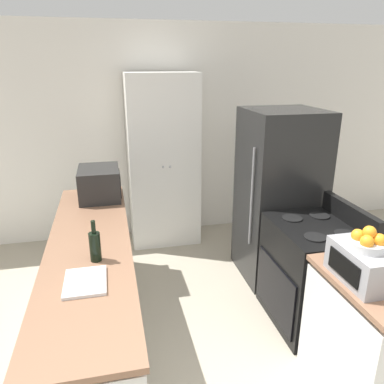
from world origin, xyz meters
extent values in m
cube|color=silver|center=(0.00, 3.43, 1.30)|extent=(7.00, 0.06, 2.60)
cube|color=silver|center=(-0.89, 1.39, 0.41)|extent=(0.58, 2.52, 0.81)
cube|color=#896047|center=(-0.89, 1.39, 0.87)|extent=(0.60, 2.57, 0.04)
cube|color=silver|center=(0.89, 0.49, 0.41)|extent=(0.58, 0.76, 0.81)
cube|color=#896047|center=(0.89, 0.49, 0.87)|extent=(0.60, 0.77, 0.04)
cube|color=white|center=(-0.07, 3.13, 1.02)|extent=(0.82, 0.50, 2.04)
sphere|color=#B2B2B7|center=(-0.11, 2.87, 1.02)|extent=(0.03, 0.03, 0.03)
sphere|color=#B2B2B7|center=(-0.03, 2.87, 1.02)|extent=(0.03, 0.03, 0.03)
cube|color=black|center=(0.91, 1.28, 0.44)|extent=(0.64, 0.78, 0.89)
cube|color=black|center=(0.58, 1.28, 0.33)|extent=(0.02, 0.68, 0.49)
cube|color=black|center=(1.20, 1.28, 0.97)|extent=(0.06, 0.74, 0.16)
cylinder|color=black|center=(0.78, 1.09, 0.89)|extent=(0.17, 0.17, 0.01)
cylinder|color=black|center=(0.78, 1.47, 0.89)|extent=(0.17, 0.17, 0.01)
cylinder|color=black|center=(1.04, 1.09, 0.89)|extent=(0.17, 0.17, 0.01)
cylinder|color=black|center=(1.04, 1.47, 0.89)|extent=(0.17, 0.17, 0.01)
cube|color=black|center=(0.94, 2.07, 0.86)|extent=(0.71, 0.73, 1.73)
cylinder|color=gray|center=(0.57, 1.87, 0.95)|extent=(0.02, 0.02, 0.95)
cube|color=black|center=(-0.81, 2.36, 1.04)|extent=(0.38, 0.48, 0.30)
cube|color=black|center=(-0.61, 2.33, 1.04)|extent=(0.01, 0.30, 0.22)
cylinder|color=black|center=(-0.83, 1.11, 0.99)|extent=(0.08, 0.08, 0.20)
cylinder|color=black|center=(-0.83, 1.11, 1.13)|extent=(0.03, 0.03, 0.09)
cube|color=#939399|center=(0.76, 0.51, 1.00)|extent=(0.29, 0.42, 0.22)
cube|color=black|center=(0.61, 0.51, 1.00)|extent=(0.01, 0.29, 0.13)
cylinder|color=silver|center=(0.75, 0.50, 1.13)|extent=(0.21, 0.21, 0.05)
sphere|color=orange|center=(0.79, 0.54, 1.17)|extent=(0.08, 0.08, 0.08)
sphere|color=orange|center=(0.70, 0.54, 1.17)|extent=(0.08, 0.08, 0.08)
sphere|color=orange|center=(0.70, 0.46, 1.17)|extent=(0.08, 0.08, 0.08)
sphere|color=orange|center=(0.79, 0.46, 1.17)|extent=(0.08, 0.08, 0.08)
sphere|color=orange|center=(0.75, 0.50, 1.21)|extent=(0.08, 0.08, 0.08)
cube|color=silver|center=(-0.89, 0.84, 0.90)|extent=(0.25, 0.31, 0.02)
camera|label=1|loc=(-0.69, -1.19, 2.14)|focal=35.00mm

